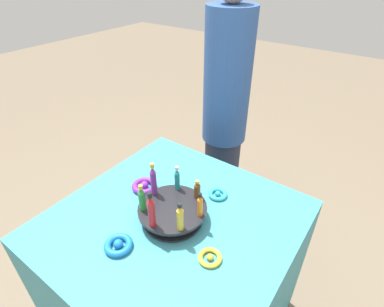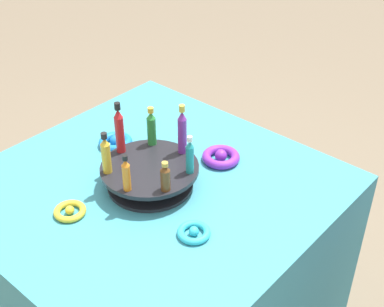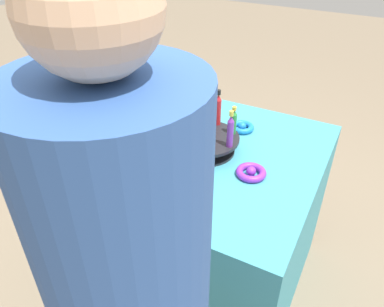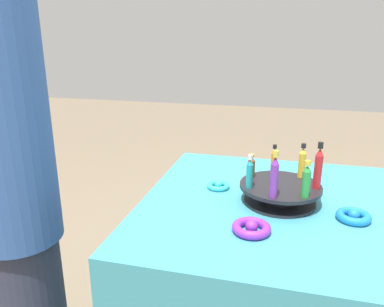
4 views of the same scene
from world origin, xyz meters
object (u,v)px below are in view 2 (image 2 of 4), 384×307
Objects in this scene: bottle_green at (151,127)px; bottle_orange at (126,174)px; bottle_teal at (190,156)px; ribbon_bow_teal at (194,232)px; ribbon_bow_purple at (221,157)px; ribbon_bow_gold at (70,211)px; bottle_brown at (165,177)px; bottle_red at (118,130)px; ribbon_bow_blue at (116,142)px; bottle_gold at (106,154)px; display_stand at (150,175)px; bottle_purple at (182,131)px.

bottle_green reaches higher than bottle_orange.
ribbon_bow_teal is (0.12, -0.12, -0.11)m from bottle_teal.
ribbon_bow_purple is (-0.03, 0.17, -0.10)m from bottle_teal.
bottle_green is 1.42× the size of ribbon_bow_teal.
bottle_brown is at bearing 45.46° from ribbon_bow_gold.
bottle_brown is (0.21, -0.04, -0.03)m from bottle_red.
ribbon_bow_purple reaches higher than ribbon_bow_gold.
ribbon_bow_blue is 0.92× the size of ribbon_bow_purple.
bottle_red is at bearing 118.13° from bottle_gold.
bottle_red is 0.10m from bottle_gold.
bottle_brown is (0.17, 0.05, -0.02)m from bottle_gold.
bottle_brown is at bearing -23.30° from display_stand.
bottle_orange is at bearing -113.30° from bottle_teal.
bottle_orange is at bearing -97.24° from ribbon_bow_purple.
display_stand is 3.19× the size of bottle_brown.
display_stand is at bearing 2.41° from bottle_red.
bottle_red reaches higher than bottle_gold.
bottle_brown is at bearing -61.87° from bottle_purple.
ribbon_bow_blue is 0.47m from ribbon_bow_teal.
bottle_purple is (-0.01, 0.22, 0.02)m from bottle_orange.
ribbon_bow_blue is 1.24× the size of ribbon_bow_teal.
bottle_gold is (0.05, -0.09, -0.02)m from bottle_red.
bottle_teal is 0.10m from bottle_purple.
ribbon_bow_blue is at bearing 117.14° from ribbon_bow_gold.
ribbon_bow_blue is at bearing 144.43° from bottle_orange.
bottle_green is at bearing 5.10° from ribbon_bow_blue.
bottle_red reaches higher than bottle_orange.
bottle_gold reaches higher than ribbon_bow_blue.
ribbon_bow_teal is (0.12, -0.03, -0.09)m from bottle_brown.
bottle_gold is 0.22m from bottle_teal.
bottle_gold is at bearing -61.87° from bottle_red.
bottle_gold reaches higher than display_stand.
bottle_green is 0.23m from ribbon_bow_purple.
bottle_purple reaches higher than bottle_brown.
bottle_teal is 0.34m from ribbon_bow_gold.
bottle_brown is 0.28m from ribbon_bow_purple.
display_stand is 0.23m from ribbon_bow_blue.
bottle_green is 0.22m from bottle_brown.
bottle_brown is at bearing -19.63° from ribbon_bow_blue.
display_stand is at bearing -100.45° from bottle_purple.
bottle_purple reaches higher than bottle_gold.
ribbon_bow_teal is (0.22, -0.07, -0.03)m from display_stand.
bottle_purple reaches higher than display_stand.
ribbon_bow_blue reaches higher than ribbon_bow_gold.
bottle_gold reaches higher than bottle_orange.
bottle_green is at bearing 118.13° from bottle_orange.
display_stand reaches higher than ribbon_bow_teal.
ribbon_bow_blue is at bearing -170.88° from bottle_purple.
bottle_purple reaches higher than ribbon_bow_teal.
display_stand is 0.23m from ribbon_bow_teal.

